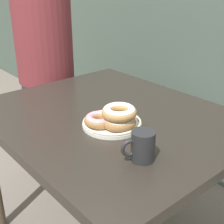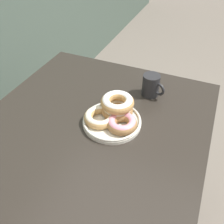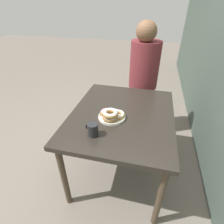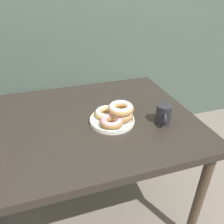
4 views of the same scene
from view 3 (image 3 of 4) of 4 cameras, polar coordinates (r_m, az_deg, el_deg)
ground_plane at (r=2.09m, az=-4.07°, el=-16.60°), size 14.00×14.00×0.00m
dining_table at (r=1.60m, az=3.26°, el=-2.70°), size 1.08×0.89×0.74m
donut_plate at (r=1.46m, az=-0.20°, el=-0.97°), size 0.24×0.24×0.10m
coffee_mug at (r=1.29m, az=-6.32°, el=-5.66°), size 0.08×0.11×0.10m
person_figure at (r=2.20m, az=10.22°, el=10.65°), size 0.37×0.34×1.42m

